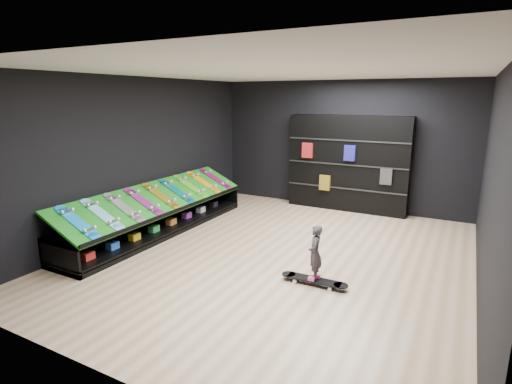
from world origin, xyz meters
The scene contains 20 objects.
floor centered at (0.00, 0.00, 0.00)m, with size 6.00×7.00×0.01m, color tan.
ceiling centered at (0.00, 0.00, 3.00)m, with size 6.00×7.00×0.01m, color white.
wall_back centered at (0.00, 3.50, 1.50)m, with size 6.00×0.02×3.00m, color black.
wall_front centered at (0.00, -3.50, 1.50)m, with size 6.00×0.02×3.00m, color black.
wall_left centered at (-3.00, 0.00, 1.50)m, with size 0.02×7.00×3.00m, color black.
wall_right centered at (3.00, 0.00, 1.50)m, with size 0.02×7.00×3.00m, color black.
display_rack centered at (-2.55, 0.00, 0.25)m, with size 0.90×4.50×0.50m, color black, non-canonical shape.
turf_ramp centered at (-2.50, 0.00, 0.71)m, with size 1.00×4.50×0.04m, color #106510.
back_shelving centered at (0.25, 3.32, 1.11)m, with size 2.77×0.32×2.21m, color black.
floor_skateboard centered at (0.95, -0.75, 0.05)m, with size 0.98×0.22×0.09m, color black, non-canonical shape.
child centered at (0.95, -0.75, 0.33)m, with size 0.18×0.13×0.48m, color black.
display_board_0 centered at (-2.49, -1.90, 0.74)m, with size 0.98×0.22×0.09m, color blue, non-canonical shape.
display_board_1 centered at (-2.49, -1.42, 0.74)m, with size 0.98×0.22×0.09m, color #0CB2E5, non-canonical shape.
display_board_2 centered at (-2.49, -0.95, 0.74)m, with size 0.98×0.22×0.09m, color black, non-canonical shape.
display_board_3 centered at (-2.49, -0.48, 0.74)m, with size 0.98×0.22×0.09m, color #2626BF, non-canonical shape.
display_board_4 centered at (-2.49, 0.00, 0.74)m, with size 0.98×0.22×0.09m, color yellow, non-canonical shape.
display_board_5 centered at (-2.49, 0.48, 0.74)m, with size 0.98×0.22×0.09m, color #0C8C99, non-canonical shape.
display_board_6 centered at (-2.49, 0.95, 0.74)m, with size 0.98×0.22×0.09m, color green, non-canonical shape.
display_board_7 centered at (-2.49, 1.42, 0.74)m, with size 0.98×0.22×0.09m, color orange, non-canonical shape.
display_board_8 centered at (-2.49, 1.90, 0.74)m, with size 0.98×0.22×0.09m, color #E5198C, non-canonical shape.
Camera 1 is at (2.69, -5.76, 2.62)m, focal length 28.00 mm.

